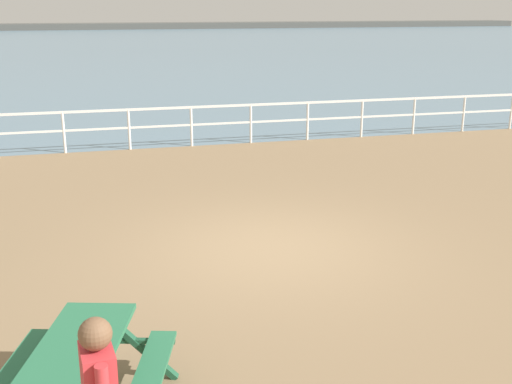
{
  "coord_description": "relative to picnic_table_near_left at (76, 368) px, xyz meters",
  "views": [
    {
      "loc": [
        -2.58,
        -8.98,
        3.67
      ],
      "look_at": [
        -0.12,
        0.43,
        0.8
      ],
      "focal_mm": 44.68,
      "sensor_mm": 36.0,
      "label": 1
    }
  ],
  "objects": [
    {
      "name": "picnic_table_near_left",
      "position": [
        0.0,
        0.0,
        0.0
      ],
      "size": [
        1.95,
        2.15,
        0.8
      ],
      "rotation": [
        0.0,
        0.0,
        1.29
      ],
      "color": "#286B47",
      "rests_on": "ground"
    },
    {
      "name": "ground_plane",
      "position": [
        2.87,
        3.79,
        -0.68
      ],
      "size": [
        30.0,
        24.0,
        0.2
      ],
      "primitive_type": "cube",
      "color": "#846B4C"
    },
    {
      "name": "seaward_railing",
      "position": [
        2.87,
        11.54,
        0.15
      ],
      "size": [
        23.07,
        0.07,
        1.08
      ],
      "color": "white",
      "rests_on": "ground"
    },
    {
      "name": "sea_band",
      "position": [
        2.87,
        56.54,
        -0.58
      ],
      "size": [
        142.0,
        90.0,
        0.01
      ],
      "primitive_type": "cube",
      "color": "slate",
      "rests_on": "ground"
    },
    {
      "name": "distant_shoreline",
      "position": [
        2.87,
        99.54,
        -0.58
      ],
      "size": [
        142.0,
        6.0,
        1.8
      ],
      "primitive_type": "cube",
      "color": "#4C4C47",
      "rests_on": "ground"
    }
  ]
}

